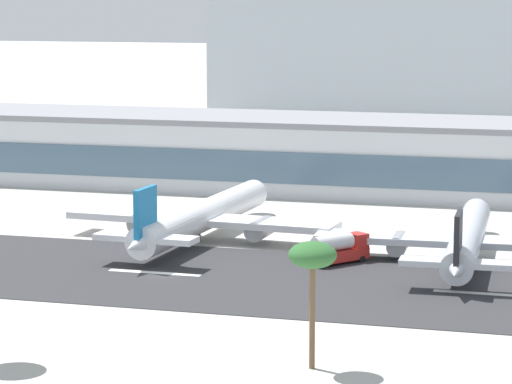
{
  "coord_description": "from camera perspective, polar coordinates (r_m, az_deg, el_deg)",
  "views": [
    {
      "loc": [
        52.1,
        -142.25,
        34.34
      ],
      "look_at": [
        6.56,
        18.51,
        7.93
      ],
      "focal_mm": 88.29,
      "sensor_mm": 36.0,
      "label": 1
    }
  ],
  "objects": [
    {
      "name": "service_fuel_truck_0",
      "position": [
        161.6,
        3.76,
        -2.57
      ],
      "size": [
        7.22,
        8.34,
        3.95
      ],
      "rotation": [
        0.0,
        0.0,
        0.92
      ],
      "color": "#B2231E",
      "rests_on": "ground_plane"
    },
    {
      "name": "distant_hotel_block",
      "position": [
        327.84,
        10.28,
        6.07
      ],
      "size": [
        137.24,
        35.65,
        37.02
      ],
      "primitive_type": "cube",
      "color": "#A8B2BC",
      "rests_on": "ground_plane"
    },
    {
      "name": "runway_centreline_dash_5",
      "position": [
        147.94,
        10.36,
        -4.55
      ],
      "size": [
        12.0,
        1.2,
        0.01
      ],
      "primitive_type": "cube",
      "color": "white",
      "rests_on": "runway_strip"
    },
    {
      "name": "airliner_black_tail_gate_1",
      "position": [
        163.75,
        9.53,
        -2.18
      ],
      "size": [
        39.68,
        44.96,
        9.38
      ],
      "rotation": [
        0.0,
        0.0,
        1.62
      ],
      "color": "silver",
      "rests_on": "ground_plane"
    },
    {
      "name": "ground_plane",
      "position": [
        155.33,
        -4.2,
        -3.81
      ],
      "size": [
        1400.0,
        1400.0,
        0.0
      ],
      "primitive_type": "plane",
      "color": "#B2AFA8"
    },
    {
      "name": "runway_strip",
      "position": [
        156.31,
        -4.07,
        -3.72
      ],
      "size": [
        800.0,
        34.54,
        0.08
      ],
      "primitive_type": "cube",
      "color": "#2D2D30",
      "rests_on": "ground_plane"
    },
    {
      "name": "runway_centreline_dash_4",
      "position": [
        156.83,
        -4.61,
        -3.66
      ],
      "size": [
        12.0,
        1.2,
        0.01
      ],
      "primitive_type": "cube",
      "color": "white",
      "rests_on": "runway_strip"
    },
    {
      "name": "terminal_building",
      "position": [
        219.6,
        5.67,
        1.64
      ],
      "size": [
        212.01,
        24.05,
        12.86
      ],
      "color": "silver",
      "rests_on": "ground_plane"
    },
    {
      "name": "palm_tree_2",
      "position": [
        115.1,
        2.58,
        -3.02
      ],
      "size": [
        4.47,
        4.47,
        11.97
      ],
      "color": "brown",
      "rests_on": "ground_plane"
    },
    {
      "name": "airliner_blue_tail_gate_0",
      "position": [
        176.02,
        -2.62,
        -1.2
      ],
      "size": [
        39.55,
        48.84,
        10.19
      ],
      "rotation": [
        0.0,
        0.0,
        1.51
      ],
      "color": "silver",
      "rests_on": "ground_plane"
    }
  ]
}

